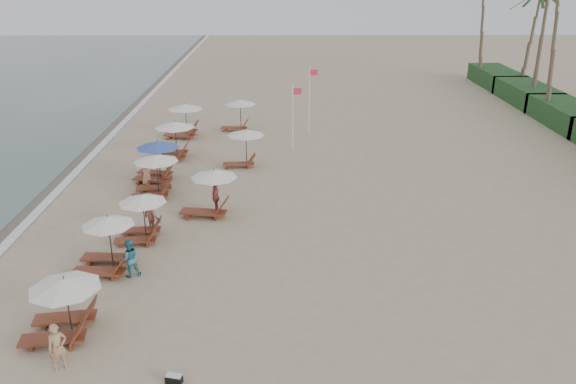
{
  "coord_description": "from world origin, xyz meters",
  "views": [
    {
      "loc": [
        0.6,
        -19.22,
        11.26
      ],
      "look_at": [
        1.0,
        5.71,
        1.3
      ],
      "focal_mm": 35.82,
      "sensor_mm": 36.0,
      "label": 1
    }
  ],
  "objects_px": {
    "lounger_station_0": "(60,307)",
    "lounger_station_2": "(140,217)",
    "inland_station_1": "(243,143)",
    "beachgoer_mid_b": "(152,215)",
    "lounger_station_6": "(182,121)",
    "beachgoer_near": "(58,347)",
    "beachgoer_mid_a": "(130,258)",
    "beachgoer_far_b": "(146,170)",
    "lounger_station_3": "(154,175)",
    "inland_station_2": "(238,111)",
    "duffel_bag": "(174,379)",
    "lounger_station_1": "(104,247)",
    "flag_pole_near": "(293,114)",
    "lounger_station_4": "(155,161)",
    "inland_station_0": "(208,191)",
    "beachgoer_far_a": "(216,197)",
    "lounger_station_5": "(172,139)"
  },
  "relations": [
    {
      "from": "lounger_station_1",
      "to": "beachgoer_far_b",
      "type": "distance_m",
      "value": 9.49
    },
    {
      "from": "inland_station_1",
      "to": "beachgoer_mid_b",
      "type": "distance_m",
      "value": 9.52
    },
    {
      "from": "lounger_station_3",
      "to": "duffel_bag",
      "type": "distance_m",
      "value": 14.83
    },
    {
      "from": "inland_station_1",
      "to": "beachgoer_mid_b",
      "type": "height_order",
      "value": "inland_station_1"
    },
    {
      "from": "inland_station_1",
      "to": "lounger_station_6",
      "type": "bearing_deg",
      "value": 125.58
    },
    {
      "from": "lounger_station_6",
      "to": "inland_station_1",
      "type": "bearing_deg",
      "value": -54.42
    },
    {
      "from": "inland_station_1",
      "to": "beachgoer_far_b",
      "type": "bearing_deg",
      "value": -150.33
    },
    {
      "from": "inland_station_0",
      "to": "beachgoer_far_a",
      "type": "xyz_separation_m",
      "value": [
        0.28,
        0.38,
        -0.47
      ]
    },
    {
      "from": "duffel_bag",
      "to": "inland_station_2",
      "type": "bearing_deg",
      "value": 89.75
    },
    {
      "from": "lounger_station_4",
      "to": "inland_station_2",
      "type": "relative_size",
      "value": 1.03
    },
    {
      "from": "lounger_station_5",
      "to": "inland_station_2",
      "type": "height_order",
      "value": "lounger_station_5"
    },
    {
      "from": "lounger_station_2",
      "to": "beachgoer_mid_a",
      "type": "xyz_separation_m",
      "value": [
        0.29,
        -3.14,
        -0.31
      ]
    },
    {
      "from": "beachgoer_far_b",
      "to": "beachgoer_mid_b",
      "type": "bearing_deg",
      "value": -156.46
    },
    {
      "from": "lounger_station_6",
      "to": "lounger_station_3",
      "type": "bearing_deg",
      "value": -88.81
    },
    {
      "from": "lounger_station_6",
      "to": "beachgoer_mid_b",
      "type": "height_order",
      "value": "lounger_station_6"
    },
    {
      "from": "lounger_station_3",
      "to": "flag_pole_near",
      "type": "bearing_deg",
      "value": 47.38
    },
    {
      "from": "flag_pole_near",
      "to": "beachgoer_near",
      "type": "bearing_deg",
      "value": -108.92
    },
    {
      "from": "lounger_station_4",
      "to": "lounger_station_6",
      "type": "xyz_separation_m",
      "value": [
        0.16,
        8.68,
        -0.03
      ]
    },
    {
      "from": "inland_station_0",
      "to": "duffel_bag",
      "type": "xyz_separation_m",
      "value": [
        0.28,
        -11.8,
        -1.14
      ]
    },
    {
      "from": "lounger_station_3",
      "to": "beachgoer_near",
      "type": "distance_m",
      "value": 13.74
    },
    {
      "from": "lounger_station_4",
      "to": "lounger_station_5",
      "type": "height_order",
      "value": "lounger_station_5"
    },
    {
      "from": "lounger_station_2",
      "to": "beachgoer_mid_b",
      "type": "distance_m",
      "value": 1.02
    },
    {
      "from": "beachgoer_near",
      "to": "flag_pole_near",
      "type": "relative_size",
      "value": 0.37
    },
    {
      "from": "lounger_station_0",
      "to": "beachgoer_mid_b",
      "type": "xyz_separation_m",
      "value": [
        1.3,
        7.82,
        -0.27
      ]
    },
    {
      "from": "beachgoer_near",
      "to": "duffel_bag",
      "type": "xyz_separation_m",
      "value": [
        3.48,
        -0.66,
        -0.64
      ]
    },
    {
      "from": "lounger_station_6",
      "to": "beachgoer_far_a",
      "type": "xyz_separation_m",
      "value": [
        3.62,
        -13.2,
        -0.31
      ]
    },
    {
      "from": "lounger_station_2",
      "to": "beachgoer_far_b",
      "type": "relative_size",
      "value": 1.45
    },
    {
      "from": "lounger_station_6",
      "to": "duffel_bag",
      "type": "height_order",
      "value": "lounger_station_6"
    },
    {
      "from": "inland_station_1",
      "to": "beachgoer_far_a",
      "type": "distance_m",
      "value": 6.9
    },
    {
      "from": "lounger_station_2",
      "to": "lounger_station_6",
      "type": "xyz_separation_m",
      "value": [
        -0.65,
        16.11,
        0.03
      ]
    },
    {
      "from": "lounger_station_0",
      "to": "beachgoer_far_b",
      "type": "relative_size",
      "value": 1.64
    },
    {
      "from": "inland_station_1",
      "to": "inland_station_2",
      "type": "distance_m",
      "value": 8.0
    },
    {
      "from": "lounger_station_5",
      "to": "inland_station_0",
      "type": "height_order",
      "value": "lounger_station_5"
    },
    {
      "from": "inland_station_2",
      "to": "beachgoer_far_a",
      "type": "xyz_separation_m",
      "value": [
        -0.12,
        -14.76,
        -0.62
      ]
    },
    {
      "from": "inland_station_2",
      "to": "lounger_station_6",
      "type": "bearing_deg",
      "value": -157.36
    },
    {
      "from": "lounger_station_5",
      "to": "inland_station_2",
      "type": "xyz_separation_m",
      "value": [
        3.6,
        6.36,
        0.21
      ]
    },
    {
      "from": "lounger_station_1",
      "to": "lounger_station_3",
      "type": "distance_m",
      "value": 7.8
    },
    {
      "from": "lounger_station_4",
      "to": "inland_station_1",
      "type": "xyz_separation_m",
      "value": [
        4.74,
        2.28,
        0.3
      ]
    },
    {
      "from": "beachgoer_mid_b",
      "to": "beachgoer_far_b",
      "type": "bearing_deg",
      "value": -37.62
    },
    {
      "from": "inland_station_1",
      "to": "inland_station_0",
      "type": "bearing_deg",
      "value": -99.74
    },
    {
      "from": "inland_station_0",
      "to": "inland_station_2",
      "type": "xyz_separation_m",
      "value": [
        0.4,
        15.14,
        0.15
      ]
    },
    {
      "from": "lounger_station_0",
      "to": "lounger_station_2",
      "type": "height_order",
      "value": "lounger_station_2"
    },
    {
      "from": "beachgoer_near",
      "to": "duffel_bag",
      "type": "height_order",
      "value": "beachgoer_near"
    },
    {
      "from": "lounger_station_1",
      "to": "lounger_station_6",
      "type": "relative_size",
      "value": 0.89
    },
    {
      "from": "lounger_station_3",
      "to": "beachgoer_far_b",
      "type": "height_order",
      "value": "lounger_station_3"
    },
    {
      "from": "lounger_station_6",
      "to": "beachgoer_near",
      "type": "bearing_deg",
      "value": -89.65
    },
    {
      "from": "lounger_station_3",
      "to": "lounger_station_6",
      "type": "relative_size",
      "value": 0.9
    },
    {
      "from": "lounger_station_1",
      "to": "lounger_station_6",
      "type": "xyz_separation_m",
      "value": [
        0.13,
        18.78,
        0.08
      ]
    },
    {
      "from": "lounger_station_0",
      "to": "flag_pole_near",
      "type": "xyz_separation_m",
      "value": [
        7.93,
        20.04,
        1.28
      ]
    },
    {
      "from": "beachgoer_mid_a",
      "to": "beachgoer_near",
      "type": "bearing_deg",
      "value": 59.38
    }
  ]
}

